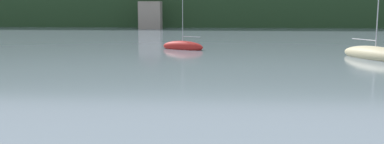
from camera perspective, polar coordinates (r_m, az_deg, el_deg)
The scene contains 3 objects.
shore_building_west at distance 103.99m, azimuth -5.55°, elevation 8.02°, with size 5.49×4.26×8.51m.
sailboat_far_8 at distance 46.24m, azimuth 23.13°, elevation 2.11°, with size 5.69×8.43×9.14m.
sailboat_far_9 at distance 52.27m, azimuth -1.24°, elevation 3.39°, with size 5.62×3.69×8.34m.
Camera 1 is at (1.51, 29.47, 5.04)m, focal length 40.17 mm.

